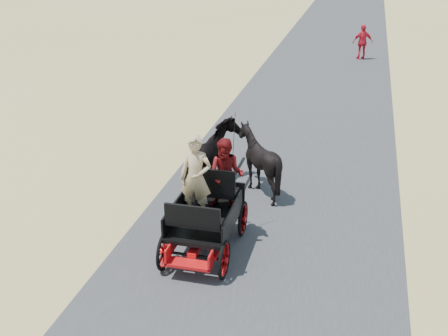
% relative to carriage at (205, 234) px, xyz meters
% --- Properties ---
extents(ground, '(140.00, 140.00, 0.00)m').
position_rel_carriage_xyz_m(ground, '(1.10, -1.96, -0.36)').
color(ground, tan).
extents(road, '(6.00, 140.00, 0.01)m').
position_rel_carriage_xyz_m(road, '(1.10, -1.96, -0.35)').
color(road, '#38383A').
rests_on(road, ground).
extents(carriage, '(1.30, 2.40, 0.72)m').
position_rel_carriage_xyz_m(carriage, '(0.00, 0.00, 0.00)').
color(carriage, black).
rests_on(carriage, ground).
extents(horse_left, '(0.91, 2.01, 1.70)m').
position_rel_carriage_xyz_m(horse_left, '(-0.55, 3.00, 0.49)').
color(horse_left, black).
rests_on(horse_left, ground).
extents(horse_right, '(1.37, 1.54, 1.70)m').
position_rel_carriage_xyz_m(horse_right, '(0.55, 3.00, 0.49)').
color(horse_right, black).
rests_on(horse_right, ground).
extents(driver_man, '(0.66, 0.43, 1.80)m').
position_rel_carriage_xyz_m(driver_man, '(-0.20, 0.05, 1.26)').
color(driver_man, tan).
rests_on(driver_man, carriage).
extents(passenger_woman, '(0.77, 0.60, 1.58)m').
position_rel_carriage_xyz_m(passenger_woman, '(0.30, 0.60, 1.15)').
color(passenger_woman, '#660C0F').
rests_on(passenger_woman, carriage).
extents(pedestrian, '(1.09, 0.70, 1.73)m').
position_rel_carriage_xyz_m(pedestrian, '(2.73, 19.30, 0.50)').
color(pedestrian, red).
rests_on(pedestrian, ground).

